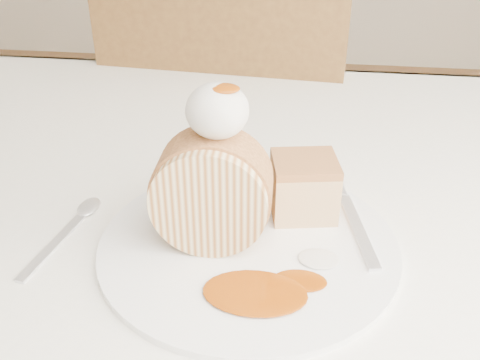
# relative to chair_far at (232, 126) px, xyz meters

# --- Properties ---
(table) EXTENTS (1.40, 0.90, 0.75)m
(table) POSITION_rel_chair_far_xyz_m (0.17, -0.54, 0.08)
(table) COLOR white
(table) RESTS_ON ground
(chair_far) EXTENTS (0.52, 0.52, 1.01)m
(chair_far) POSITION_rel_chair_far_xyz_m (0.00, 0.00, 0.00)
(chair_far) COLOR brown
(chair_far) RESTS_ON ground
(plate) EXTENTS (0.36, 0.36, 0.01)m
(plate) POSITION_rel_chair_far_xyz_m (0.11, -0.66, 0.18)
(plate) COLOR white
(plate) RESTS_ON table
(roulade_slice) EXTENTS (0.12, 0.07, 0.11)m
(roulade_slice) POSITION_rel_chair_far_xyz_m (0.08, -0.66, 0.24)
(roulade_slice) COLOR beige
(roulade_slice) RESTS_ON plate
(cake_chunk) EXTENTS (0.08, 0.07, 0.06)m
(cake_chunk) POSITION_rel_chair_far_xyz_m (0.17, -0.60, 0.21)
(cake_chunk) COLOR #BA7846
(cake_chunk) RESTS_ON plate
(whipped_cream) EXTENTS (0.06, 0.06, 0.05)m
(whipped_cream) POSITION_rel_chair_far_xyz_m (0.08, -0.65, 0.32)
(whipped_cream) COLOR silver
(whipped_cream) RESTS_ON roulade_slice
(caramel_drizzle) EXTENTS (0.03, 0.02, 0.01)m
(caramel_drizzle) POSITION_rel_chair_far_xyz_m (0.09, -0.65, 0.35)
(caramel_drizzle) COLOR #8D3A05
(caramel_drizzle) RESTS_ON whipped_cream
(caramel_pool) EXTENTS (0.10, 0.08, 0.00)m
(caramel_pool) POSITION_rel_chair_far_xyz_m (0.13, -0.74, 0.18)
(caramel_pool) COLOR #8D3A05
(caramel_pool) RESTS_ON plate
(fork) EXTENTS (0.06, 0.18, 0.00)m
(fork) POSITION_rel_chair_far_xyz_m (0.23, -0.63, 0.18)
(fork) COLOR silver
(fork) RESTS_ON plate
(spoon) EXTENTS (0.04, 0.14, 0.00)m
(spoon) POSITION_rel_chair_far_xyz_m (-0.08, -0.69, 0.17)
(spoon) COLOR silver
(spoon) RESTS_ON table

